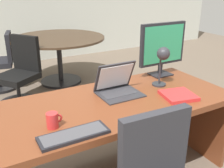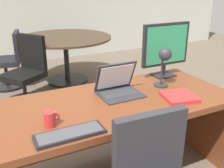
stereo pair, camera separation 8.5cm
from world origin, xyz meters
name	(u,v)px [view 2 (the right image)]	position (x,y,z in m)	size (l,w,h in m)	color
ground	(64,107)	(0.00, 1.50, 0.00)	(12.00, 12.00, 0.00)	#6B5B4C
desk	(112,118)	(0.00, 0.04, 0.55)	(1.86, 0.83, 0.73)	brown
monitor	(166,46)	(0.68, 0.29, 1.01)	(0.49, 0.16, 0.50)	black
laptop	(117,84)	(0.09, 0.12, 0.80)	(0.33, 0.28, 0.25)	#2D2D33
keyboard	(70,134)	(-0.46, -0.32, 0.74)	(0.42, 0.15, 0.02)	black
mouse	(53,113)	(-0.48, -0.02, 0.74)	(0.04, 0.07, 0.03)	silver
desk_lamp	(164,59)	(0.50, 0.06, 0.97)	(0.12, 0.14, 0.35)	#2D2D33
book	(179,97)	(0.47, -0.19, 0.74)	(0.29, 0.29, 0.03)	red
coffee_mug	(50,119)	(-0.53, -0.16, 0.78)	(0.10, 0.07, 0.10)	red
meeting_table	(66,48)	(0.35, 2.42, 0.57)	(1.46, 1.46, 0.75)	black
meeting_chair_near	(9,65)	(-0.52, 2.62, 0.35)	(0.57, 0.56, 0.86)	black
meeting_chair_far	(27,77)	(-0.37, 1.91, 0.36)	(0.65, 0.64, 0.91)	black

